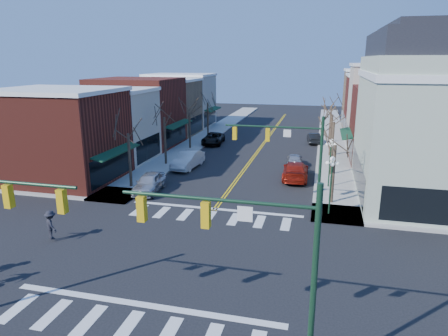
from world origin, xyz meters
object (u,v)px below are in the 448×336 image
Objects in this scene: car_left_mid at (188,160)px; lamppost_midblock at (330,155)px; lamppost_corner at (331,176)px; car_right_near at (295,171)px; car_right_mid at (294,160)px; pedestrian_dark_b at (51,225)px; car_left_near at (149,183)px; victorian_corner at (446,115)px; car_left_far at (213,139)px; car_right_far at (314,138)px.

lamppost_midblock is at bearing -9.08° from car_left_mid.
lamppost_corner is at bearing -30.74° from car_left_mid.
car_right_near is 1.43× the size of car_right_mid.
lamppost_corner reaches higher than pedestrian_dark_b.
car_left_near is 1.18× the size of car_right_mid.
victorian_corner is 28.59m from car_left_far.
pedestrian_dark_b is at bearing -153.24° from lamppost_corner.
car_left_near is 20.21m from car_left_far.
lamppost_corner is 0.93× the size of car_left_near.
car_right_mid is at bearing 40.29° from car_left_near.
victorian_corner is 3.29× the size of lamppost_corner.
lamppost_corner is 1.10× the size of car_right_mid.
car_left_far reaches higher than car_right_far.
car_left_far is at bearing 123.49° from lamppost_corner.
car_left_far is (-14.60, 15.56, -2.23)m from lamppost_midblock.
car_left_far is at bearing 97.68° from car_left_mid.
lamppost_corner reaches higher than car_right_far.
car_right_mid is at bearing 148.18° from victorian_corner.
lamppost_corner is at bearing 86.58° from car_right_far.
car_right_far is at bearing -95.89° from car_right_near.
victorian_corner is at bearing -5.32° from car_left_mid.
lamppost_midblock is at bearing 143.85° from car_right_near.
car_left_far is at bearing -51.36° from car_right_near.
pedestrian_dark_b is at bearing -138.06° from lamppost_midblock.
car_right_near is at bearing -53.95° from car_left_far.
pedestrian_dark_b is (-14.68, -34.10, 0.37)m from car_right_far.
victorian_corner is 3.29× the size of lamppost_midblock.
car_left_far is at bearing -42.72° from car_right_mid.
lamppost_midblock is 0.77× the size of car_right_near.
car_right_near reaches higher than car_left_near.
lamppost_corner reaches higher than car_left_mid.
car_right_near is 4.76m from car_right_mid.
car_right_mid is at bearing -86.90° from car_right_near.
car_right_near reaches higher than car_right_far.
lamppost_midblock reaches higher than car_left_far.
victorian_corner reaches higher than car_right_near.
lamppost_midblock is at bearing 112.15° from car_right_mid.
victorian_corner is 10.89m from lamppost_corner.
victorian_corner is at bearing 165.41° from car_right_near.
car_right_near is (11.62, 6.66, 0.02)m from car_left_near.
lamppost_midblock is 2.40× the size of pedestrian_dark_b.
pedestrian_dark_b reaches higher than car_right_mid.
car_left_mid is 11.06m from car_right_near.
car_right_mid is at bearing 116.70° from lamppost_midblock.
car_left_mid is at bearing 144.63° from lamppost_corner.
car_left_mid is 1.25× the size of car_right_far.
victorian_corner is 12.95m from car_right_near.
car_left_near is at bearing -89.99° from car_left_mid.
car_left_mid reaches higher than car_right_near.
lamppost_corner is 26.55m from car_left_far.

